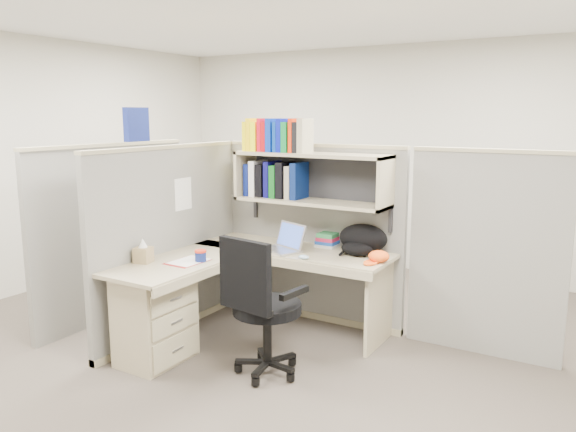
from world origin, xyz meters
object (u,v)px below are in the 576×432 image
Objects in this scene: laptop at (280,237)px; snack_canister at (201,256)px; backpack at (360,239)px; task_chair at (263,328)px; desk at (194,300)px.

laptop is 3.63× the size of snack_canister.
backpack is 1.19m from task_chair.
backpack is (0.63, 0.26, 0.00)m from laptop.
laptop is 0.98m from task_chair.
task_chair reaches higher than backpack.
laptop is (0.36, 0.72, 0.41)m from desk.
backpack is at bearing 41.53° from snack_canister.
laptop is at bearing 63.82° from desk.
snack_canister reaches higher than desk.
task_chair reaches higher than desk.
desk is 5.11× the size of laptop.
desk is 0.91m from laptop.
laptop reaches higher than desk.
backpack reaches higher than snack_canister.
snack_canister is (-0.01, 0.11, 0.34)m from desk.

